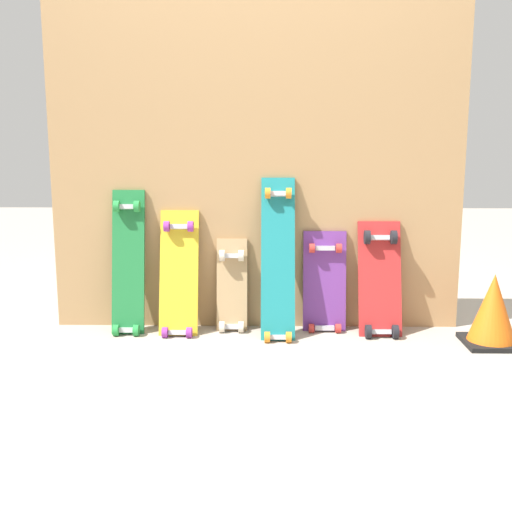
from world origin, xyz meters
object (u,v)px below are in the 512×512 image
object	(u,v)px
skateboard_purple	(325,288)
traffic_cone	(493,310)
skateboard_green	(128,268)
skateboard_yellow	(179,279)
skateboard_natural	(232,291)
skateboard_red	(380,285)
skateboard_teal	(278,265)

from	to	relation	value
skateboard_purple	traffic_cone	xyz separation A→B (m)	(0.81, -0.25, -0.05)
skateboard_purple	traffic_cone	bearing A→B (deg)	-16.85
skateboard_green	skateboard_yellow	size ratio (longest dim) A/B	1.15
skateboard_natural	skateboard_red	size ratio (longest dim) A/B	0.86
skateboard_yellow	skateboard_teal	size ratio (longest dim) A/B	0.80
skateboard_green	skateboard_red	world-z (taller)	skateboard_green
skateboard_teal	skateboard_red	bearing A→B (deg)	3.67
skateboard_yellow	skateboard_teal	world-z (taller)	skateboard_teal
skateboard_red	skateboard_green	bearing A→B (deg)	179.29
skateboard_natural	skateboard_teal	distance (m)	0.30
skateboard_yellow	skateboard_red	bearing A→B (deg)	-0.08
skateboard_teal	skateboard_red	xyz separation A→B (m)	(0.53, 0.03, -0.11)
skateboard_natural	skateboard_purple	xyz separation A→B (m)	(0.49, 0.01, 0.02)
skateboard_purple	skateboard_red	world-z (taller)	skateboard_red
skateboard_natural	traffic_cone	size ratio (longest dim) A/B	1.54
skateboard_red	traffic_cone	size ratio (longest dim) A/B	1.80
skateboard_natural	skateboard_teal	xyz separation A→B (m)	(0.24, -0.08, 0.16)
skateboard_yellow	skateboard_purple	size ratio (longest dim) A/B	1.18
skateboard_natural	skateboard_red	distance (m)	0.78
skateboard_teal	skateboard_green	bearing A→B (deg)	176.32
skateboard_green	skateboard_teal	bearing A→B (deg)	-3.68
skateboard_yellow	traffic_cone	xyz separation A→B (m)	(1.58, -0.19, -0.11)
skateboard_teal	traffic_cone	distance (m)	1.09
skateboard_teal	traffic_cone	world-z (taller)	skateboard_teal
skateboard_purple	skateboard_teal	bearing A→B (deg)	-160.06
skateboard_yellow	skateboard_teal	xyz separation A→B (m)	(0.52, -0.04, 0.09)
skateboard_green	skateboard_yellow	bearing A→B (deg)	-3.16
skateboard_purple	skateboard_yellow	bearing A→B (deg)	-175.91
skateboard_red	traffic_cone	xyz separation A→B (m)	(0.53, -0.19, -0.09)
skateboard_purple	traffic_cone	world-z (taller)	skateboard_purple
skateboard_natural	skateboard_green	bearing A→B (deg)	-176.51
skateboard_yellow	skateboard_purple	world-z (taller)	skateboard_yellow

